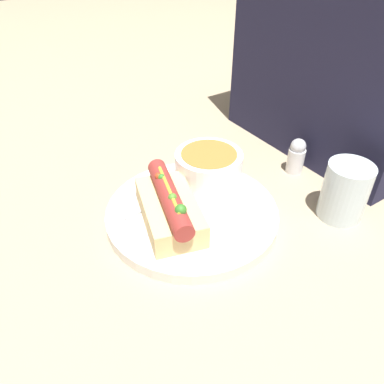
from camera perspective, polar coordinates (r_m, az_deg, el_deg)
The scene contains 8 objects.
ground_plane at distance 0.60m, azimuth 0.00°, elevation -3.96°, with size 4.00×4.00×0.00m, color tan.
dinner_plate at distance 0.59m, azimuth 0.00°, elevation -3.29°, with size 0.27×0.27×0.02m.
hot_dog at distance 0.55m, azimuth -3.42°, elevation -2.37°, with size 0.16×0.11×0.07m.
soup_bowl at distance 0.63m, azimuth 2.54°, elevation 3.93°, with size 0.11×0.11×0.06m.
spoon at distance 0.63m, azimuth 0.03°, elevation 1.29°, with size 0.04×0.18×0.01m.
drinking_glass at distance 0.62m, azimuth 22.28°, elevation 0.08°, with size 0.07×0.07×0.09m.
salt_shaker at distance 0.71m, azimuth 15.62°, elevation 5.31°, with size 0.03×0.03×0.07m.
seated_diner at distance 0.75m, azimuth 22.12°, elevation 22.02°, with size 0.38×0.17×0.53m.
Camera 1 is at (0.37, -0.25, 0.39)m, focal length 35.00 mm.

